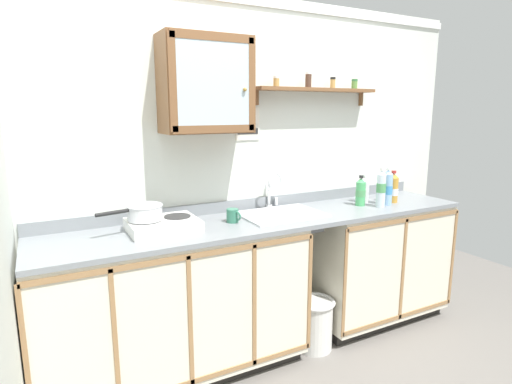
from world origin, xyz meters
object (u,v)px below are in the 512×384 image
(mug, at_px, (233,216))
(wall_cabinet, at_px, (206,85))
(bottle_soda_green_0, at_px, (361,192))
(warning_sign, at_px, (248,124))
(trash_bin, at_px, (315,323))
(saucepan, at_px, (144,212))
(bottle_water_blue_4, at_px, (387,188))
(bottle_water_clear_3, at_px, (381,188))
(bottle_opaque_white_1, at_px, (364,190))
(bottle_juice_amber_2, at_px, (393,188))
(sink, at_px, (280,217))
(hot_plate_stove, at_px, (163,225))

(mug, xyz_separation_m, wall_cabinet, (-0.11, 0.14, 0.81))
(mug, bearing_deg, bottle_soda_green_0, -0.77)
(warning_sign, height_order, trash_bin, warning_sign)
(saucepan, height_order, trash_bin, saucepan)
(bottle_water_blue_4, relative_size, wall_cabinet, 0.49)
(bottle_water_clear_3, height_order, warning_sign, warning_sign)
(bottle_water_blue_4, height_order, trash_bin, bottle_water_blue_4)
(bottle_opaque_white_1, relative_size, bottle_water_blue_4, 0.78)
(bottle_opaque_white_1, relative_size, bottle_juice_amber_2, 0.90)
(bottle_soda_green_0, xyz_separation_m, bottle_water_blue_4, (0.20, -0.07, 0.03))
(bottle_opaque_white_1, bearing_deg, saucepan, -179.76)
(bottle_water_blue_4, height_order, warning_sign, warning_sign)
(bottle_water_blue_4, bearing_deg, sink, 172.28)
(bottle_water_clear_3, bearing_deg, bottle_soda_green_0, 133.24)
(bottle_opaque_white_1, distance_m, wall_cabinet, 1.46)
(saucepan, distance_m, trash_bin, 1.42)
(sink, bearing_deg, bottle_opaque_white_1, 1.96)
(bottle_water_blue_4, relative_size, trash_bin, 0.79)
(saucepan, xyz_separation_m, warning_sign, (0.79, 0.22, 0.49))
(sink, xyz_separation_m, bottle_juice_amber_2, (0.97, -0.07, 0.13))
(sink, height_order, warning_sign, warning_sign)
(bottle_juice_amber_2, bearing_deg, sink, 175.58)
(sink, bearing_deg, trash_bin, -47.56)
(bottle_opaque_white_1, relative_size, mug, 2.00)
(bottle_soda_green_0, xyz_separation_m, warning_sign, (-0.80, 0.29, 0.51))
(wall_cabinet, distance_m, warning_sign, 0.45)
(hot_plate_stove, height_order, trash_bin, hot_plate_stove)
(bottle_water_blue_4, bearing_deg, saucepan, 175.62)
(hot_plate_stove, bearing_deg, mug, -3.41)
(warning_sign, xyz_separation_m, trash_bin, (0.30, -0.43, -1.37))
(wall_cabinet, bearing_deg, mug, -52.68)
(hot_plate_stove, bearing_deg, trash_bin, -10.70)
(saucepan, distance_m, bottle_water_clear_3, 1.70)
(sink, bearing_deg, bottle_juice_amber_2, -4.42)
(hot_plate_stove, bearing_deg, bottle_juice_amber_2, -2.27)
(bottle_juice_amber_2, relative_size, bottle_water_clear_3, 0.85)
(hot_plate_stove, height_order, saucepan, saucepan)
(sink, xyz_separation_m, bottle_opaque_white_1, (0.77, 0.03, 0.12))
(hot_plate_stove, xyz_separation_m, bottle_soda_green_0, (1.49, -0.04, 0.07))
(sink, distance_m, trash_bin, 0.79)
(bottle_water_clear_3, xyz_separation_m, mug, (-1.14, 0.12, -0.09))
(hot_plate_stove, relative_size, trash_bin, 1.11)
(bottle_juice_amber_2, xyz_separation_m, wall_cabinet, (-1.45, 0.19, 0.75))
(bottle_soda_green_0, height_order, bottle_water_clear_3, bottle_water_clear_3)
(bottle_soda_green_0, bearing_deg, warning_sign, 160.32)
(wall_cabinet, xyz_separation_m, trash_bin, (0.65, -0.30, -1.62))
(bottle_water_blue_4, xyz_separation_m, trash_bin, (-0.69, -0.07, -0.89))
(hot_plate_stove, relative_size, bottle_water_blue_4, 1.41)
(bottle_soda_green_0, bearing_deg, bottle_water_clear_3, -46.76)
(saucepan, xyz_separation_m, bottle_water_clear_3, (1.69, -0.17, 0.02))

